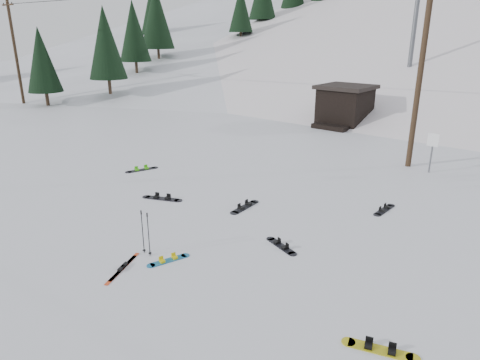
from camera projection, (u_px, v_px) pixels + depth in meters
The scene contains 17 objects.
ground at pixel (154, 267), 11.77m from camera, with size 200.00×200.00×0.00m, color silver.
ridge_left at pixel (245, 140), 72.01m from camera, with size 34.00×85.00×38.00m, color silver.
treeline_left at pixel (221, 78), 61.42m from camera, with size 20.00×64.00×10.00m, color black, non-canonical shape.
utility_pole at pixel (421, 66), 19.19m from camera, with size 2.00×0.26×9.00m.
utility_pole_left at pixel (15, 50), 37.66m from camera, with size 2.00×0.26×9.00m.
trail_sign at pixel (433, 146), 19.32m from camera, with size 0.50×0.09×1.85m.
lift_hut at pixel (345, 105), 29.55m from camera, with size 3.40×4.10×2.75m.
lift_tower_near at pixel (417, 9), 33.39m from camera, with size 2.20×0.36×8.00m.
hero_snowboard at pixel (168, 260), 12.07m from camera, with size 0.55×1.25×0.09m.
hero_skis at pixel (123, 268), 11.68m from camera, with size 0.84×1.60×0.09m.
ski_poles at pixel (146, 233), 12.25m from camera, with size 0.37×0.10×1.33m.
board_scatter_a at pixel (162, 198), 16.57m from camera, with size 1.56×0.85×0.12m.
board_scatter_b at pixel (245, 207), 15.77m from camera, with size 0.41×1.63×0.11m.
board_scatter_c at pixel (142, 170), 20.07m from camera, with size 0.68×1.54×0.11m.
board_scatter_d at pixel (281, 246), 12.88m from camera, with size 1.32×0.63×0.10m.
board_scatter_e at pixel (380, 349), 8.65m from camera, with size 1.49×0.68×0.11m.
board_scatter_f at pixel (384, 210), 15.52m from camera, with size 0.31×1.45×0.10m.
Camera 1 is at (8.47, -6.41, 6.09)m, focal length 32.00 mm.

